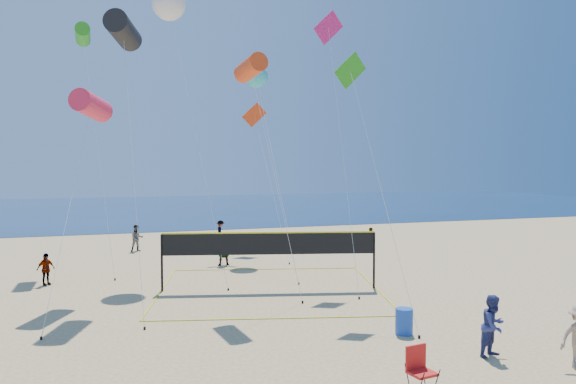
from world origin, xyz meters
name	(u,v)px	position (x,y,z in m)	size (l,w,h in m)	color
ocean	(143,208)	(0.00, 62.00, 0.01)	(140.00, 50.00, 0.03)	#102B4C
bystander_a	(494,326)	(6.31, 3.77, 0.92)	(0.89, 0.69, 1.83)	navy
far_person_0	(46,269)	(-7.20, 18.37, 0.75)	(0.88, 0.37, 1.50)	gray
far_person_1	(224,249)	(1.75, 20.83, 0.90)	(1.66, 0.53, 1.79)	gray
far_person_2	(371,239)	(11.96, 23.03, 0.75)	(0.55, 0.36, 1.50)	gray
far_person_3	(137,238)	(-2.58, 27.42, 0.85)	(0.83, 0.65, 1.71)	gray
far_person_4	(221,231)	(3.41, 30.03, 0.77)	(1.00, 0.58, 1.55)	gray
camp_chair	(419,366)	(2.86, 2.22, 0.65)	(0.69, 0.83, 1.27)	red
trash_barrel	(404,321)	(4.90, 6.50, 0.43)	(0.58, 0.58, 0.87)	#1C4AB6
volleyball_net	(269,250)	(2.47, 14.22, 1.80)	(11.80, 11.69, 2.61)	black
kite_0	(91,106)	(-5.01, 16.17, 8.19)	(2.52, 7.86, 8.84)	#E52645
kite_1	(123,31)	(-3.65, 15.85, 11.44)	(1.75, 7.54, 12.13)	black
kite_2	(251,68)	(1.31, 12.96, 9.63)	(2.32, 2.59, 10.17)	red
kite_4	(354,84)	(5.09, 11.00, 8.87)	(1.55, 5.60, 10.26)	green
kite_5	(330,41)	(6.36, 16.61, 11.84)	(1.78, 5.82, 13.46)	#D2216E
kite_6	(169,4)	(-1.06, 21.41, 14.29)	(2.94, 8.02, 15.20)	white
kite_7	(256,76)	(4.60, 24.37, 11.15)	(1.92, 10.59, 11.90)	#2EB7CC
kite_8	(83,35)	(-5.56, 24.66, 13.02)	(1.91, 7.24, 13.58)	green
kite_9	(256,122)	(5.19, 26.64, 8.44)	(1.70, 7.33, 9.79)	red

